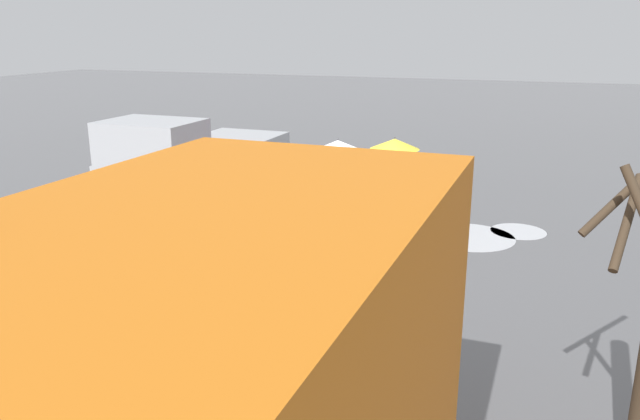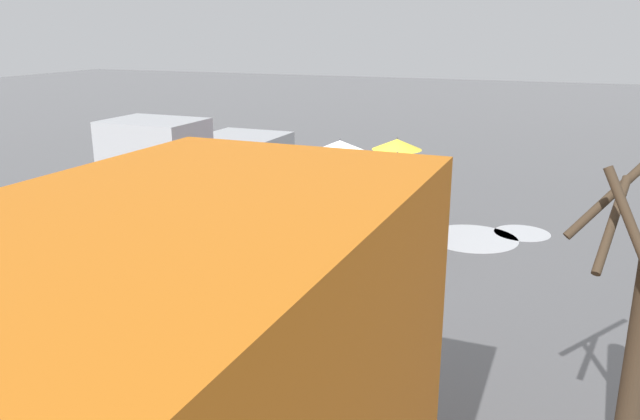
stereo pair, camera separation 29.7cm
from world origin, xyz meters
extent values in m
plane|color=#5B5B5E|center=(0.00, 0.00, 0.00)|extent=(90.00, 90.00, 0.00)
cylinder|color=silver|center=(-2.74, -2.43, 0.00)|extent=(1.20, 1.20, 0.01)
cylinder|color=silver|center=(-1.77, -1.67, 0.00)|extent=(1.93, 1.93, 0.01)
cube|color=#B7BABF|center=(4.11, -0.74, 1.06)|extent=(2.03, 5.22, 1.40)
cube|color=#B7BABF|center=(4.13, 1.16, 2.18)|extent=(1.86, 1.42, 0.84)
cube|color=black|center=(4.14, 1.88, 1.38)|extent=(1.66, 0.08, 0.63)
cube|color=#232326|center=(4.14, 1.92, 0.32)|extent=(1.96, 0.19, 0.24)
cylinder|color=black|center=(3.15, 0.88, 0.36)|extent=(0.25, 0.72, 0.72)
cylinder|color=black|center=(5.11, 0.86, 0.36)|extent=(0.25, 0.72, 0.72)
cylinder|color=black|center=(3.10, -2.34, 0.36)|extent=(0.25, 0.72, 0.72)
cylinder|color=black|center=(5.06, -2.37, 0.36)|extent=(0.25, 0.72, 0.72)
cube|color=red|center=(0.45, 0.12, 0.60)|extent=(0.65, 0.84, 0.56)
cube|color=red|center=(0.45, 0.12, 0.14)|extent=(0.59, 0.76, 0.04)
cylinder|color=red|center=(0.37, -0.30, 1.00)|extent=(0.58, 0.14, 0.04)
sphere|color=black|center=(0.30, 0.45, 0.05)|extent=(0.10, 0.10, 0.10)
sphere|color=black|center=(0.71, 0.38, 0.05)|extent=(0.10, 0.10, 0.10)
sphere|color=black|center=(0.19, -0.14, 0.05)|extent=(0.10, 0.10, 0.10)
sphere|color=black|center=(0.59, -0.22, 0.05)|extent=(0.10, 0.10, 0.10)
cylinder|color=white|center=(0.54, 0.20, 0.70)|extent=(0.12, 0.29, 0.69)
cube|color=#515156|center=(1.22, 0.21, 0.22)|extent=(0.66, 0.73, 0.03)
cylinder|color=#515156|center=(0.91, 0.00, 0.77)|extent=(0.04, 0.04, 1.10)
cylinder|color=#515156|center=(1.32, -0.15, 0.77)|extent=(0.04, 0.04, 1.10)
cylinder|color=black|center=(0.89, 0.01, 0.10)|extent=(0.12, 0.20, 0.20)
cylinder|color=black|center=(1.34, -0.16, 0.10)|extent=(0.12, 0.20, 0.20)
cube|color=tan|center=(1.22, 0.21, 0.37)|extent=(0.51, 0.54, 0.27)
cube|color=tan|center=(1.22, 0.21, 0.67)|extent=(0.63, 0.70, 0.33)
cube|color=tan|center=(1.22, 0.21, 0.95)|extent=(0.55, 0.53, 0.24)
cylinder|color=black|center=(-0.23, -1.43, 0.41)|extent=(0.18, 0.18, 0.82)
cylinder|color=black|center=(-0.16, -1.24, 0.41)|extent=(0.18, 0.18, 0.82)
cube|color=#473323|center=(-0.19, -1.34, 1.24)|extent=(0.41, 0.51, 0.84)
sphere|color=beige|center=(-0.19, -1.34, 1.78)|extent=(0.22, 0.22, 0.22)
cylinder|color=#473323|center=(-0.28, -1.58, 1.19)|extent=(0.10, 0.10, 0.55)
cylinder|color=#473323|center=(-0.15, -1.16, 1.46)|extent=(0.32, 0.19, 0.50)
cylinder|color=#333338|center=(-0.16, -1.24, 1.62)|extent=(0.02, 0.02, 0.86)
cone|color=yellow|center=(-0.16, -1.24, 2.00)|extent=(1.04, 1.04, 0.22)
sphere|color=#333338|center=(-0.16, -1.24, 2.13)|extent=(0.04, 0.04, 0.04)
cylinder|color=black|center=(2.19, 0.40, 0.41)|extent=(0.18, 0.18, 0.82)
cylinder|color=black|center=(1.99, 0.41, 0.41)|extent=(0.18, 0.18, 0.82)
cube|color=#5B1E23|center=(2.09, 0.40, 1.24)|extent=(0.46, 0.31, 0.84)
sphere|color=beige|center=(2.09, 0.40, 1.78)|extent=(0.22, 0.22, 0.22)
cylinder|color=#5B1E23|center=(2.35, 0.39, 1.19)|extent=(0.10, 0.10, 0.55)
cylinder|color=#5B1E23|center=(1.91, 0.40, 1.46)|extent=(0.12, 0.31, 0.50)
cylinder|color=#333338|center=(1.99, 0.41, 1.62)|extent=(0.02, 0.02, 0.86)
cone|color=#E0668E|center=(1.99, 0.41, 2.00)|extent=(1.04, 1.04, 0.22)
sphere|color=#333338|center=(1.99, 0.41, 2.13)|extent=(0.04, 0.04, 0.04)
cylinder|color=black|center=(-0.76, 0.28, 0.41)|extent=(0.18, 0.18, 0.82)
cylinder|color=black|center=(-0.56, 0.28, 0.41)|extent=(0.18, 0.18, 0.82)
cube|color=black|center=(-0.66, 0.28, 1.24)|extent=(0.44, 0.29, 0.84)
sphere|color=beige|center=(-0.66, 0.28, 1.78)|extent=(0.22, 0.22, 0.22)
cylinder|color=black|center=(-0.92, 0.27, 1.19)|extent=(0.10, 0.10, 0.55)
cylinder|color=black|center=(-0.48, 0.30, 1.46)|extent=(0.10, 0.30, 0.50)
cylinder|color=#333338|center=(-0.56, 0.28, 1.62)|extent=(0.02, 0.02, 0.86)
cone|color=black|center=(-0.56, 0.28, 2.00)|extent=(1.04, 1.04, 0.22)
sphere|color=#333338|center=(-0.56, 0.28, 2.13)|extent=(0.04, 0.04, 0.04)
cube|color=black|center=(-0.66, 0.08, 1.28)|extent=(0.30, 0.16, 0.44)
cylinder|color=black|center=(0.97, -0.84, 0.41)|extent=(0.18, 0.18, 0.82)
cylinder|color=black|center=(0.89, -0.66, 0.41)|extent=(0.18, 0.18, 0.82)
cube|color=#282D47|center=(0.93, -0.75, 1.24)|extent=(0.43, 0.51, 0.84)
sphere|color=brown|center=(0.93, -0.75, 1.78)|extent=(0.22, 0.22, 0.22)
cylinder|color=#282D47|center=(1.04, -0.99, 1.19)|extent=(0.10, 0.10, 0.55)
cylinder|color=#282D47|center=(0.84, -0.59, 1.46)|extent=(0.32, 0.21, 0.50)
cylinder|color=#333338|center=(0.89, -0.66, 1.62)|extent=(0.02, 0.02, 0.86)
cone|color=white|center=(0.89, -0.66, 2.00)|extent=(1.04, 1.04, 0.22)
sphere|color=#333338|center=(0.89, -0.66, 2.13)|extent=(0.04, 0.04, 0.04)
cylinder|color=#423323|center=(-3.85, 5.66, 2.71)|extent=(0.29, 0.77, 0.74)
cylinder|color=#423323|center=(-3.93, 5.33, 3.00)|extent=(0.95, 0.64, 0.99)
cylinder|color=#423323|center=(-0.57, 9.04, 2.56)|extent=(0.69, 0.33, 0.73)
camera|label=1|loc=(-3.12, 11.46, 4.33)|focal=35.23mm
camera|label=2|loc=(-3.40, 11.35, 4.33)|focal=35.23mm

